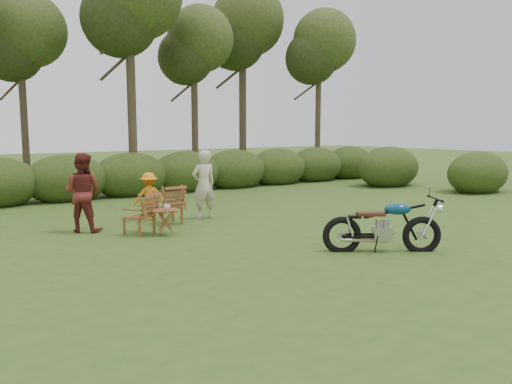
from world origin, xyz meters
TOP-DOWN VIEW (x-y plane):
  - ground at (0.00, 0.00)m, footprint 80.00×80.00m
  - tree_line at (0.50, 9.74)m, footprint 22.52×11.62m
  - motorcycle at (0.84, -0.71)m, footprint 2.05×1.74m
  - lawn_chair_right at (-1.12, 3.85)m, footprint 0.64×0.64m
  - lawn_chair_left at (-2.10, 3.15)m, footprint 0.81×0.81m
  - side_table at (-1.70, 2.74)m, footprint 0.63×0.59m
  - cup at (-1.68, 2.71)m, footprint 0.17×0.17m
  - adult_a at (-0.14, 3.93)m, footprint 0.61×0.41m
  - adult_b at (-2.95, 4.07)m, footprint 1.01×1.01m
  - child at (-1.31, 4.48)m, footprint 0.79×0.54m

SIDE VIEW (x-z plane):
  - ground at x=0.00m, z-range 0.00..0.00m
  - motorcycle at x=0.84m, z-range -0.56..0.56m
  - lawn_chair_right at x=-1.12m, z-range -0.44..0.44m
  - lawn_chair_left at x=-2.10m, z-range -0.43..0.43m
  - adult_a at x=-0.14m, z-range -0.82..0.82m
  - adult_b at x=-2.95m, z-range -0.83..0.83m
  - child at x=-1.31m, z-range -0.57..0.57m
  - side_table at x=-1.70m, z-range 0.00..0.53m
  - cup at x=-1.68m, z-range 0.53..0.63m
  - tree_line at x=0.50m, z-range -0.26..7.88m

